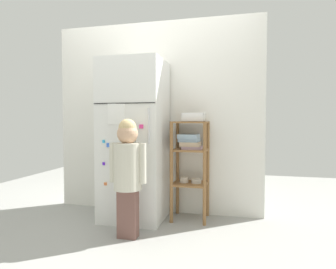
{
  "coord_description": "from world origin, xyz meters",
  "views": [
    {
      "loc": [
        0.93,
        -2.91,
        1.05
      ],
      "look_at": [
        0.22,
        0.02,
        0.92
      ],
      "focal_mm": 30.91,
      "sensor_mm": 36.0,
      "label": 1
    }
  ],
  "objects_px": {
    "refrigerator": "(134,140)",
    "child_standing": "(128,166)",
    "fruit_bin": "(194,118)",
    "pantry_shelf_unit": "(190,155)"
  },
  "relations": [
    {
      "from": "refrigerator",
      "to": "pantry_shelf_unit",
      "type": "bearing_deg",
      "value": 11.21
    },
    {
      "from": "refrigerator",
      "to": "child_standing",
      "type": "bearing_deg",
      "value": -76.32
    },
    {
      "from": "refrigerator",
      "to": "fruit_bin",
      "type": "relative_size",
      "value": 7.39
    },
    {
      "from": "refrigerator",
      "to": "child_standing",
      "type": "height_order",
      "value": "refrigerator"
    },
    {
      "from": "fruit_bin",
      "to": "child_standing",
      "type": "bearing_deg",
      "value": -129.74
    },
    {
      "from": "pantry_shelf_unit",
      "to": "refrigerator",
      "type": "bearing_deg",
      "value": -168.79
    },
    {
      "from": "pantry_shelf_unit",
      "to": "child_standing",
      "type": "bearing_deg",
      "value": -126.62
    },
    {
      "from": "refrigerator",
      "to": "child_standing",
      "type": "distance_m",
      "value": 0.56
    },
    {
      "from": "child_standing",
      "to": "pantry_shelf_unit",
      "type": "relative_size",
      "value": 1.02
    },
    {
      "from": "child_standing",
      "to": "fruit_bin",
      "type": "relative_size",
      "value": 4.68
    }
  ]
}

